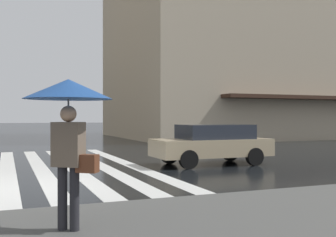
{
  "coord_description": "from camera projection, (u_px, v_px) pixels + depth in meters",
  "views": [
    {
      "loc": [
        -10.13,
        0.32,
        1.68
      ],
      "look_at": [
        2.87,
        -4.88,
        1.62
      ],
      "focal_mm": 43.32,
      "sensor_mm": 36.0,
      "label": 1
    }
  ],
  "objects": [
    {
      "name": "car_champagne",
      "position": [
        212.0,
        143.0,
        14.23
      ],
      "size": [
        1.85,
        4.1,
        1.41
      ],
      "color": "tan",
      "rests_on": "ground_plane"
    },
    {
      "name": "zebra_crossing",
      "position": [
        39.0,
        167.0,
        13.51
      ],
      "size": [
        13.0,
        6.5,
        0.01
      ],
      "color": "silver",
      "rests_on": "ground_plane"
    },
    {
      "name": "ground_plane",
      "position": [
        21.0,
        188.0,
        9.54
      ],
      "size": [
        220.0,
        220.0,
        0.0
      ],
      "primitive_type": "plane",
      "color": "black"
    },
    {
      "name": "pedestrian_with_floral_umbrella",
      "position": [
        69.0,
        104.0,
        5.45
      ],
      "size": [
        1.2,
        1.2,
        2.04
      ],
      "color": "#6B5B4C",
      "rests_on": "sidewalk_pavement"
    },
    {
      "name": "haussmann_block_corner",
      "position": [
        272.0,
        37.0,
        36.46
      ],
      "size": [
        16.76,
        27.34,
        18.18
      ],
      "color": "tan",
      "rests_on": "ground_plane"
    }
  ]
}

